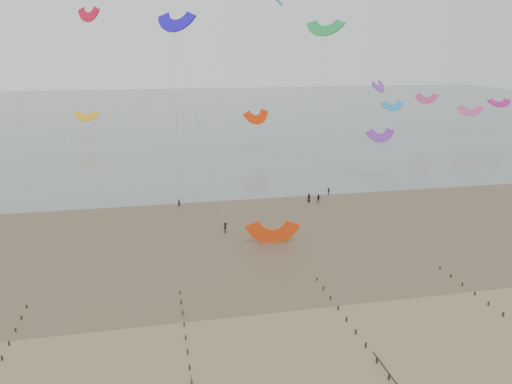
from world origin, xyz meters
TOP-DOWN VIEW (x-y plane):
  - ground at (0.00, 0.00)m, footprint 500.00×500.00m
  - sea_and_shore at (-4.08, 34.40)m, footprint 500.00×665.00m
  - kitesurfer_lead at (-12.04, 48.20)m, footprint 0.66×0.62m
  - kitesurfers at (15.31, 44.77)m, footprint 159.91×26.14m
  - grounded_kite at (1.42, 26.34)m, footprint 7.86×6.49m
  - kites_airborne at (-2.69, 91.44)m, footprint 242.80×104.04m

SIDE VIEW (x-z plane):
  - ground at x=0.00m, z-range 0.00..0.00m
  - grounded_kite at x=1.42m, z-range -1.98..1.98m
  - sea_and_shore at x=-4.08m, z-range -0.01..0.02m
  - kitesurfer_lead at x=-12.04m, z-range 0.00..1.51m
  - kitesurfers at x=15.31m, z-range -0.03..1.75m
  - kites_airborne at x=-2.69m, z-range 1.65..41.69m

